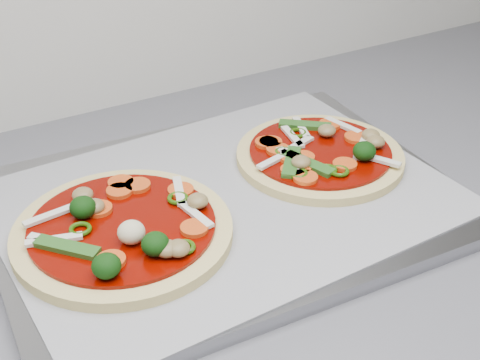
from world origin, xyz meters
TOP-DOWN VIEW (x-y plane):
  - baking_tray at (0.40, 1.32)m, footprint 0.46×0.35m
  - parchment at (0.40, 1.32)m, footprint 0.44×0.33m
  - pizza_left at (0.29, 1.31)m, footprint 0.24×0.24m
  - pizza_right at (0.52, 1.33)m, footprint 0.21×0.21m

SIDE VIEW (x-z plane):
  - baking_tray at x=0.40m, z-range 0.90..0.91m
  - parchment at x=0.40m, z-range 0.91..0.92m
  - pizza_right at x=0.52m, z-range 0.91..0.94m
  - pizza_left at x=0.29m, z-range 0.91..0.94m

